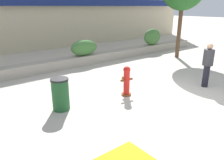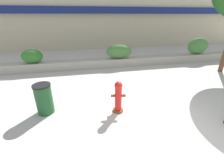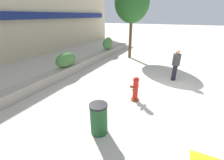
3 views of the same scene
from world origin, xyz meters
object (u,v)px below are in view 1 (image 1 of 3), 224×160
object	(u,v)px
pedestrian	(208,63)
trash_bin	(60,94)
fire_hydrant	(127,81)
hedge_bush_1	(84,48)
hedge_bush_2	(152,37)

from	to	relation	value
pedestrian	trash_bin	size ratio (longest dim) A/B	1.71
fire_hydrant	trash_bin	bearing A→B (deg)	169.93
fire_hydrant	pedestrian	world-z (taller)	pedestrian
hedge_bush_1	pedestrian	size ratio (longest dim) A/B	0.92
hedge_bush_2	trash_bin	world-z (taller)	hedge_bush_2
trash_bin	hedge_bush_1	bearing A→B (deg)	50.57
hedge_bush_1	trash_bin	size ratio (longest dim) A/B	1.57
hedge_bush_1	fire_hydrant	distance (m)	4.92
pedestrian	hedge_bush_2	bearing A→B (deg)	58.57
hedge_bush_2	fire_hydrant	world-z (taller)	hedge_bush_2
fire_hydrant	trash_bin	world-z (taller)	fire_hydrant
fire_hydrant	pedestrian	xyz separation A→B (m)	(3.05, -1.31, 0.44)
fire_hydrant	hedge_bush_1	bearing A→B (deg)	75.66
hedge_bush_2	trash_bin	size ratio (longest dim) A/B	1.52
pedestrian	trash_bin	distance (m)	5.69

